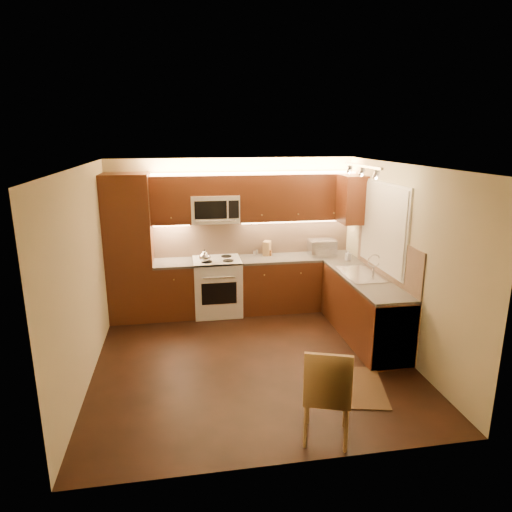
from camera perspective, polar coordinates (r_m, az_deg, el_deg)
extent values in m
cube|color=black|center=(6.10, -0.53, -12.82)|extent=(4.00, 4.00, 0.01)
cube|color=beige|center=(5.41, -0.60, 11.31)|extent=(4.00, 4.00, 0.01)
cube|color=#BCB289|center=(7.55, -2.98, 2.76)|extent=(4.00, 0.01, 2.50)
cube|color=#BCB289|center=(3.79, 4.32, -9.99)|extent=(4.00, 0.01, 2.50)
cube|color=#BCB289|center=(5.68, -20.92, -2.36)|extent=(0.01, 4.00, 2.50)
cube|color=#BCB289|center=(6.25, 17.85, -0.55)|extent=(0.01, 4.00, 2.50)
cube|color=#49290F|center=(7.27, -15.70, 0.93)|extent=(0.70, 0.60, 2.30)
cube|color=#49290F|center=(7.43, -10.23, -4.23)|extent=(0.62, 0.60, 0.86)
cube|color=#3B3936|center=(7.30, -10.40, -0.89)|extent=(0.62, 0.60, 0.04)
cube|color=#49290F|center=(7.67, 5.12, -3.43)|extent=(1.92, 0.60, 0.86)
cube|color=#3B3936|center=(7.54, 5.20, -0.19)|extent=(1.92, 0.60, 0.04)
cube|color=#49290F|center=(6.72, 13.45, -6.51)|extent=(0.60, 2.00, 0.86)
cube|color=#3B3936|center=(6.57, 13.68, -2.86)|extent=(0.60, 2.00, 0.04)
cube|color=silver|center=(6.14, 15.99, -8.82)|extent=(0.58, 0.60, 0.84)
cube|color=tan|center=(7.60, -0.34, 2.47)|extent=(3.30, 0.02, 0.60)
cube|color=tan|center=(6.60, 16.17, -0.06)|extent=(0.02, 2.00, 0.60)
cube|color=#49290F|center=(7.22, -10.76, 7.00)|extent=(0.62, 0.35, 0.75)
cube|color=#49290F|center=(7.46, 5.14, 7.45)|extent=(1.92, 0.35, 0.75)
cube|color=#49290F|center=(7.21, -5.30, 8.95)|extent=(0.76, 0.35, 0.31)
cube|color=#49290F|center=(7.31, 12.00, 7.03)|extent=(0.35, 0.50, 0.75)
cube|color=silver|center=(6.65, 15.82, 3.61)|extent=(0.03, 1.44, 1.24)
cube|color=silver|center=(6.64, 15.67, 3.60)|extent=(0.02, 1.36, 1.16)
cube|color=silver|center=(6.22, 13.30, 11.03)|extent=(0.04, 1.20, 0.03)
cube|color=silver|center=(7.64, 8.30, 1.07)|extent=(0.44, 0.33, 0.26)
cube|color=#9C7746|center=(7.56, 1.39, 1.00)|extent=(0.17, 0.20, 0.24)
cylinder|color=silver|center=(7.50, -0.21, 0.34)|extent=(0.05, 0.05, 0.10)
cylinder|color=brown|center=(7.65, 1.49, 0.57)|extent=(0.06, 0.06, 0.08)
cylinder|color=silver|center=(7.57, 0.10, 0.48)|extent=(0.05, 0.05, 0.10)
cylinder|color=#945A2C|center=(7.54, 1.84, 0.40)|extent=(0.05, 0.05, 0.10)
imported|color=silver|center=(7.41, 11.57, 0.12)|extent=(0.09, 0.09, 0.17)
cube|color=black|center=(5.61, 12.63, -15.81)|extent=(0.80, 1.03, 0.01)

